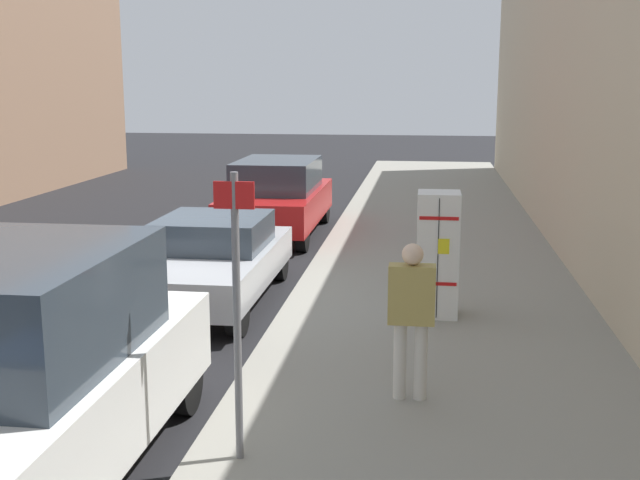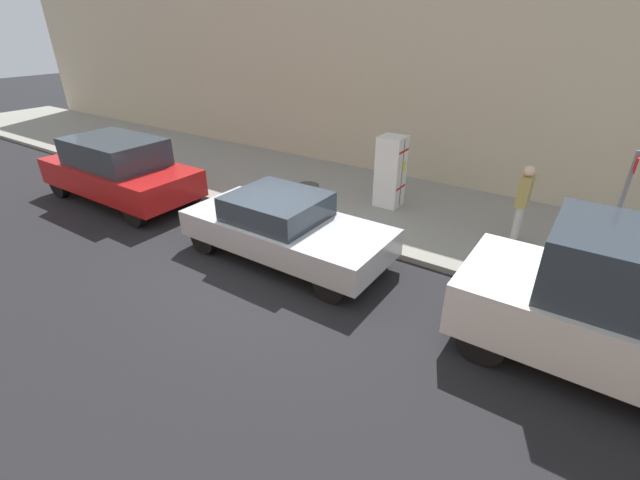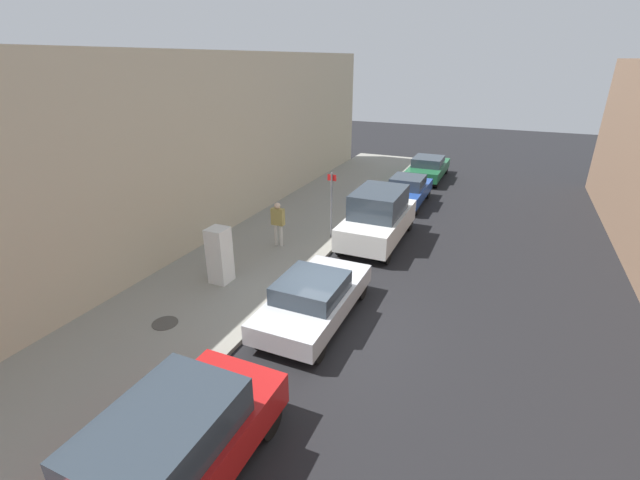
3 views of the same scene
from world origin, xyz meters
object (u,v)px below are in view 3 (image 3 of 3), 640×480
Objects in this scene: street_sign_post at (331,202)px; parked_suv_red at (166,456)px; discarded_refrigerator at (220,255)px; parked_van_white at (378,217)px; pedestrian_walking_far at (278,221)px; parked_sedan_green at (428,167)px; parked_hatchback_blue at (408,190)px; parked_sedan_silver at (314,298)px.

parked_suv_red is (1.77, -11.32, -0.70)m from street_sign_post.
parked_van_white reaches higher than discarded_refrigerator.
street_sign_post is 1.93m from parked_van_white.
pedestrian_walking_far is 13.21m from parked_sedan_green.
street_sign_post is 0.56× the size of parked_suv_red.
pedestrian_walking_far is at bearing -133.14° from street_sign_post.
parked_van_white is at bearing -90.00° from parked_hatchback_blue.
parked_sedan_silver is 16.73m from parked_sedan_green.
parked_suv_red is 1.00× the size of parked_van_white.
parked_sedan_green is at bearing 90.00° from parked_sedan_silver.
parked_sedan_silver is (1.77, -5.56, -0.90)m from street_sign_post.
pedestrian_walking_far is 0.37× the size of parked_van_white.
parked_hatchback_blue is at bearing 90.00° from parked_sedan_silver.
parked_suv_red reaches higher than parked_hatchback_blue.
discarded_refrigerator is 16.47m from parked_sedan_green.
parked_hatchback_blue is 5.38m from parked_sedan_green.
parked_hatchback_blue is 0.86× the size of parked_sedan_green.
discarded_refrigerator is at bearing -110.52° from street_sign_post.
parked_suv_red reaches higher than parked_sedan_silver.
street_sign_post is 11.34m from parked_sedan_green.
discarded_refrigerator is 0.69× the size of street_sign_post.
pedestrian_walking_far is 10.24m from parked_suv_red.
discarded_refrigerator is at bearing -102.63° from parked_sedan_green.
parked_sedan_green is at bearing 90.00° from parked_van_white.
discarded_refrigerator is at bearing -108.62° from parked_hatchback_blue.
parked_sedan_green is (3.60, 16.06, -0.33)m from discarded_refrigerator.
discarded_refrigerator is 0.39× the size of parked_sedan_green.
street_sign_post is at bearing -99.00° from parked_sedan_green.
pedestrian_walking_far is (0.31, 3.27, 0.09)m from discarded_refrigerator.
discarded_refrigerator is 0.39× the size of parked_van_white.
parked_sedan_silver is at bearing 58.05° from pedestrian_walking_far.
parked_van_white is at bearing -90.00° from parked_sedan_green.
discarded_refrigerator is at bearing 12.77° from pedestrian_walking_far.
parked_sedan_silver is at bearing -90.00° from parked_hatchback_blue.
parked_sedan_green is at bearing 77.37° from discarded_refrigerator.
pedestrian_walking_far is at bearing -104.42° from parked_sedan_green.
parked_suv_red is at bearing -90.00° from parked_hatchback_blue.
parked_van_white reaches higher than parked_sedan_silver.
parked_suv_red is 22.49m from parked_sedan_green.
pedestrian_walking_far is (-1.52, -1.62, -0.47)m from street_sign_post.
street_sign_post is at bearing 98.88° from parked_suv_red.
parked_hatchback_blue is at bearing 90.00° from parked_van_white.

